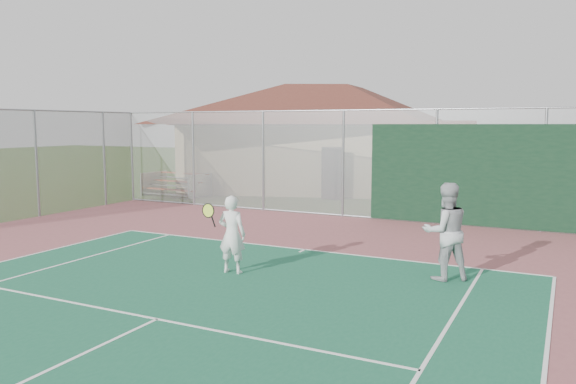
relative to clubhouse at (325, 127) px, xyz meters
The scene contains 6 objects.
back_fence 10.75m from the clubhouse, 48.32° to the right, with size 20.08×0.11×3.53m.
side_fence_left 13.47m from the clubhouse, 111.93° to the right, with size 0.08×9.00×3.50m.
clubhouse is the anchor object (origin of this frame).
bleachers 7.80m from the clubhouse, 126.40° to the right, with size 2.67×1.71×0.98m.
player_white_front 16.46m from the clubhouse, 73.83° to the right, with size 0.84×0.57×1.64m.
player_grey_back 16.71m from the clubhouse, 59.05° to the right, with size 1.17×1.12×1.91m.
Camera 1 is at (5.61, -0.23, 3.03)m, focal length 35.00 mm.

